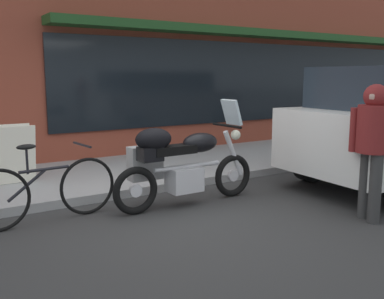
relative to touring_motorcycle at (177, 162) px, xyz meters
The scene contains 6 objects.
ground_plane 0.69m from the touring_motorcycle, 111.56° to the right, with size 80.00×80.00×0.00m, color #313131.
storefront_building 8.17m from the touring_motorcycle, 26.07° to the left, with size 22.32×0.90×5.97m.
touring_motorcycle is the anchor object (origin of this frame).
parked_bicycle 1.68m from the touring_motorcycle, behind, with size 1.76×0.48×0.95m.
pedestrian_walking 2.40m from the touring_motorcycle, 47.79° to the right, with size 0.47×0.54×1.61m.
sandwich_board_sign 2.57m from the touring_motorcycle, 129.13° to the left, with size 0.55×0.40×0.86m.
Camera 1 is at (-2.79, -4.53, 1.70)m, focal length 41.45 mm.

